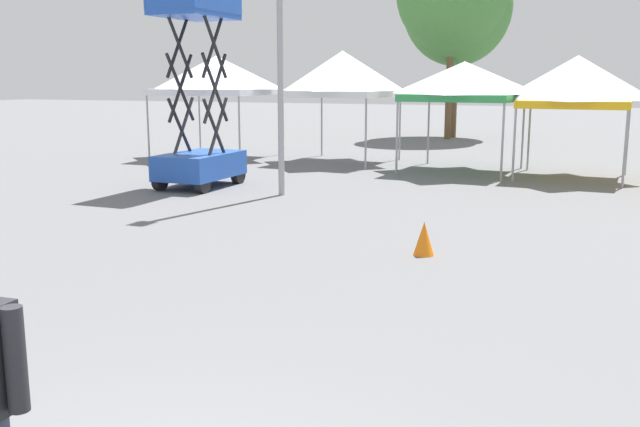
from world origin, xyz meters
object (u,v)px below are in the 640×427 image
(canopy_tent_behind_right, at_px, (216,75))
(canopy_tent_far_left, at_px, (464,81))
(canopy_tent_behind_left, at_px, (342,74))
(traffic_cone_near_barrier, at_px, (424,238))
(scissor_lift, at_px, (199,131))
(tree_behind_tents_center, at_px, (457,5))
(canopy_tent_center, at_px, (577,82))

(canopy_tent_behind_right, relative_size, canopy_tent_far_left, 1.12)
(canopy_tent_behind_left, bearing_deg, traffic_cone_near_barrier, -63.29)
(traffic_cone_near_barrier, bearing_deg, scissor_lift, 145.83)
(canopy_tent_behind_left, xyz_separation_m, canopy_tent_far_left, (4.05, -0.89, -0.22))
(canopy_tent_behind_left, bearing_deg, scissor_lift, -101.85)
(scissor_lift, distance_m, traffic_cone_near_barrier, 8.41)
(canopy_tent_far_left, height_order, tree_behind_tents_center, tree_behind_tents_center)
(canopy_tent_far_left, relative_size, scissor_lift, 0.68)
(canopy_tent_behind_left, distance_m, scissor_lift, 6.66)
(canopy_tent_center, bearing_deg, canopy_tent_behind_right, 176.23)
(canopy_tent_behind_right, height_order, tree_behind_tents_center, tree_behind_tents_center)
(canopy_tent_behind_left, bearing_deg, tree_behind_tents_center, 83.98)
(canopy_tent_behind_right, relative_size, canopy_tent_center, 1.11)
(canopy_tent_behind_left, relative_size, canopy_tent_far_left, 1.09)
(canopy_tent_behind_left, height_order, tree_behind_tents_center, tree_behind_tents_center)
(canopy_tent_center, relative_size, traffic_cone_near_barrier, 6.25)
(canopy_tent_center, height_order, tree_behind_tents_center, tree_behind_tents_center)
(canopy_tent_behind_left, xyz_separation_m, canopy_tent_center, (7.09, -1.16, -0.22))
(canopy_tent_behind_left, xyz_separation_m, traffic_cone_near_barrier, (5.56, -11.05, -2.54))
(canopy_tent_behind_right, height_order, canopy_tent_center, canopy_tent_behind_right)
(canopy_tent_behind_left, distance_m, canopy_tent_center, 7.18)
(canopy_tent_behind_right, relative_size, tree_behind_tents_center, 0.42)
(canopy_tent_center, distance_m, scissor_lift, 9.97)
(canopy_tent_behind_left, bearing_deg, canopy_tent_center, -9.28)
(canopy_tent_behind_right, bearing_deg, canopy_tent_center, -3.77)
(canopy_tent_center, bearing_deg, canopy_tent_far_left, 175.00)
(canopy_tent_behind_right, height_order, canopy_tent_behind_left, canopy_tent_behind_left)
(canopy_tent_far_left, bearing_deg, scissor_lift, -134.50)
(canopy_tent_behind_left, distance_m, canopy_tent_far_left, 4.15)
(canopy_tent_behind_right, relative_size, scissor_lift, 0.76)
(canopy_tent_center, distance_m, tree_behind_tents_center, 14.13)
(canopy_tent_center, bearing_deg, tree_behind_tents_center, 115.41)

